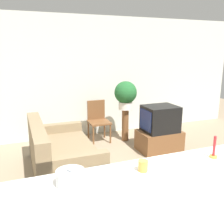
{
  "coord_description": "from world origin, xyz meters",
  "views": [
    {
      "loc": [
        -0.97,
        -2.08,
        1.94
      ],
      "look_at": [
        0.63,
        2.05,
        0.85
      ],
      "focal_mm": 40.0,
      "sensor_mm": 36.0,
      "label": 1
    }
  ],
  "objects_px": {
    "television": "(160,119)",
    "wooden_chair": "(98,119)",
    "couch": "(60,155)",
    "potted_plant": "(126,94)",
    "decorative_bowl": "(71,178)"
  },
  "relations": [
    {
      "from": "wooden_chair",
      "to": "couch",
      "type": "bearing_deg",
      "value": -131.23
    },
    {
      "from": "television",
      "to": "decorative_bowl",
      "type": "height_order",
      "value": "decorative_bowl"
    },
    {
      "from": "television",
      "to": "decorative_bowl",
      "type": "bearing_deg",
      "value": -133.35
    },
    {
      "from": "couch",
      "to": "potted_plant",
      "type": "bearing_deg",
      "value": 31.04
    },
    {
      "from": "television",
      "to": "couch",
      "type": "bearing_deg",
      "value": -174.45
    },
    {
      "from": "television",
      "to": "wooden_chair",
      "type": "distance_m",
      "value": 1.38
    },
    {
      "from": "couch",
      "to": "wooden_chair",
      "type": "xyz_separation_m",
      "value": [
        1.03,
        1.18,
        0.21
      ]
    },
    {
      "from": "couch",
      "to": "potted_plant",
      "type": "distance_m",
      "value": 2.0
    },
    {
      "from": "couch",
      "to": "television",
      "type": "distance_m",
      "value": 2.02
    },
    {
      "from": "couch",
      "to": "decorative_bowl",
      "type": "height_order",
      "value": "decorative_bowl"
    },
    {
      "from": "television",
      "to": "decorative_bowl",
      "type": "xyz_separation_m",
      "value": [
        -2.25,
        -2.38,
        0.39
      ]
    },
    {
      "from": "television",
      "to": "decorative_bowl",
      "type": "distance_m",
      "value": 3.29
    },
    {
      "from": "wooden_chair",
      "to": "potted_plant",
      "type": "height_order",
      "value": "potted_plant"
    },
    {
      "from": "television",
      "to": "wooden_chair",
      "type": "bearing_deg",
      "value": 133.98
    },
    {
      "from": "wooden_chair",
      "to": "decorative_bowl",
      "type": "height_order",
      "value": "decorative_bowl"
    }
  ]
}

